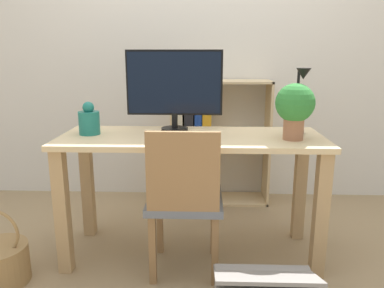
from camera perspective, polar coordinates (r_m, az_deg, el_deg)
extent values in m
plane|color=#997F5B|center=(2.38, -0.09, -16.14)|extent=(10.00, 10.00, 0.00)
cube|color=silver|center=(3.09, 0.62, 15.81)|extent=(8.00, 0.05, 2.60)
cube|color=#D8BC8C|center=(2.12, -0.09, 0.89)|extent=(1.49, 0.55, 0.03)
cube|color=tan|center=(2.16, -19.16, -9.81)|extent=(0.07, 0.07, 0.70)
cube|color=tan|center=(2.11, 19.00, -10.35)|extent=(0.07, 0.07, 0.70)
cube|color=tan|center=(2.55, -15.64, -5.94)|extent=(0.07, 0.07, 0.70)
cube|color=tan|center=(2.51, 16.12, -6.30)|extent=(0.07, 0.07, 0.70)
cylinder|color=black|center=(2.27, -2.64, 2.30)|extent=(0.16, 0.16, 0.02)
cylinder|color=black|center=(2.26, -2.66, 3.62)|extent=(0.04, 0.04, 0.09)
cube|color=black|center=(2.23, -2.71, 9.30)|extent=(0.57, 0.02, 0.38)
cube|color=black|center=(2.23, -2.72, 9.29)|extent=(0.54, 0.03, 0.36)
cube|color=#B2B2B7|center=(2.08, -2.36, 1.25)|extent=(0.31, 0.12, 0.02)
cylinder|color=#1E7266|center=(2.22, -15.38, 3.11)|extent=(0.12, 0.12, 0.13)
sphere|color=#1E7266|center=(2.21, -15.53, 5.40)|extent=(0.07, 0.07, 0.07)
cylinder|color=black|center=(2.27, 15.43, 1.87)|extent=(0.10, 0.10, 0.02)
cylinder|color=black|center=(2.24, 15.73, 6.48)|extent=(0.02, 0.02, 0.35)
cylinder|color=black|center=(2.18, 16.34, 10.84)|extent=(0.01, 0.10, 0.01)
cone|color=black|center=(2.13, 16.63, 10.23)|extent=(0.08, 0.08, 0.06)
cylinder|color=#9E6647|center=(2.08, 15.19, 2.22)|extent=(0.11, 0.11, 0.12)
sphere|color=#2D7A33|center=(2.06, 15.43, 6.06)|extent=(0.21, 0.21, 0.21)
cube|color=slate|center=(2.06, -1.05, -8.52)|extent=(0.40, 0.40, 0.04)
cube|color=olive|center=(1.81, -1.39, -4.29)|extent=(0.36, 0.03, 0.40)
cube|color=olive|center=(2.03, -6.04, -15.73)|extent=(0.04, 0.04, 0.38)
cube|color=olive|center=(2.01, 3.53, -15.94)|extent=(0.04, 0.04, 0.38)
cube|color=olive|center=(2.31, -4.91, -11.80)|extent=(0.04, 0.04, 0.38)
cube|color=olive|center=(2.30, 3.32, -11.95)|extent=(0.04, 0.04, 0.38)
cube|color=#D8BC8C|center=(3.01, -2.93, 0.31)|extent=(0.02, 0.28, 0.98)
cube|color=#D8BC8C|center=(3.04, 11.41, 0.19)|extent=(0.02, 0.28, 0.98)
cube|color=#D8BC8C|center=(3.15, 4.12, -8.31)|extent=(0.77, 0.28, 0.02)
cube|color=#D8BC8C|center=(2.93, 4.44, 9.47)|extent=(0.77, 0.28, 0.02)
cube|color=#D8BC8C|center=(3.00, 4.28, 0.25)|extent=(0.74, 0.28, 0.02)
cube|color=beige|center=(3.08, -1.97, -4.63)|extent=(0.06, 0.24, 0.40)
cube|color=black|center=(3.10, -0.93, -5.76)|extent=(0.04, 0.24, 0.27)
cube|color=orange|center=(3.09, 0.12, -5.61)|extent=(0.05, 0.24, 0.29)
cube|color=orange|center=(3.09, 1.31, -5.87)|extent=(0.06, 0.24, 0.26)
cube|color=beige|center=(2.97, -1.97, 3.16)|extent=(0.07, 0.24, 0.29)
cube|color=black|center=(2.97, -0.39, 3.15)|extent=(0.07, 0.24, 0.29)
cube|color=navy|center=(2.96, 0.98, 3.31)|extent=(0.05, 0.24, 0.30)
cube|color=orange|center=(2.96, 2.28, 3.94)|extent=(0.07, 0.24, 0.37)
cube|color=gray|center=(1.77, 11.03, -18.98)|extent=(0.44, 0.31, 0.13)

